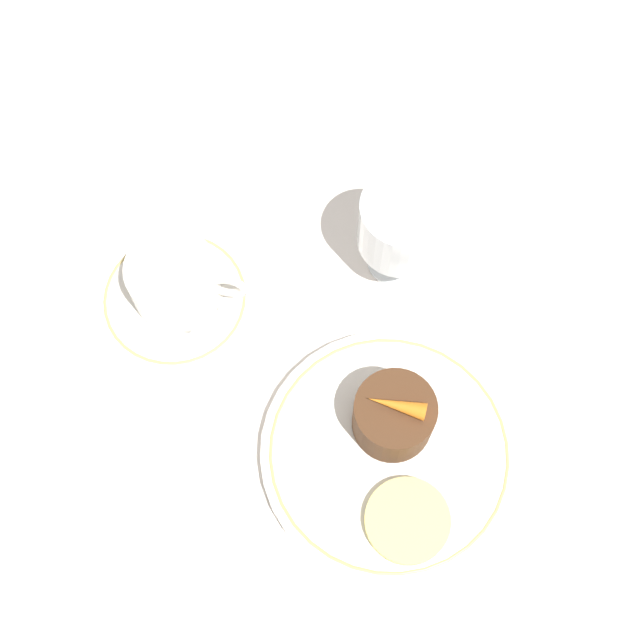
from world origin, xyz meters
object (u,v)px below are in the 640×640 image
(dinner_plate, at_px, (391,453))
(wine_glass, at_px, (402,226))
(coffee_cup, at_px, (175,281))
(fork, at_px, (188,431))
(dessert_cake, at_px, (394,416))

(dinner_plate, bearing_deg, wine_glass, 93.92)
(coffee_cup, bearing_deg, fork, -76.63)
(coffee_cup, relative_size, fork, 0.60)
(coffee_cup, height_order, dessert_cake, coffee_cup)
(wine_glass, xyz_separation_m, fork, (-0.17, -0.19, -0.07))
(coffee_cup, height_order, wine_glass, wine_glass)
(coffee_cup, bearing_deg, dessert_cake, -25.70)
(dinner_plate, xyz_separation_m, fork, (-0.18, -0.00, -0.01))
(wine_glass, bearing_deg, dessert_cake, -86.41)
(fork, xyz_separation_m, dessert_cake, (0.18, 0.03, 0.04))
(wine_glass, xyz_separation_m, dessert_cake, (0.01, -0.17, -0.03))
(fork, bearing_deg, wine_glass, 48.85)
(dinner_plate, height_order, wine_glass, wine_glass)
(dinner_plate, xyz_separation_m, dessert_cake, (-0.00, 0.02, 0.03))
(dessert_cake, bearing_deg, wine_glass, 93.59)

